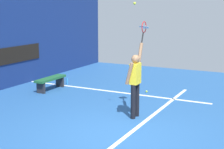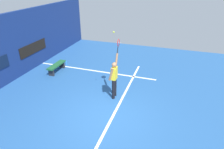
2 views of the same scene
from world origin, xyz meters
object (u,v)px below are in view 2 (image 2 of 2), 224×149
Objects in this scene: tennis_ball at (114,32)px; spare_ball at (117,70)px; tennis_player at (114,77)px; tennis_racket at (118,44)px; court_bench at (57,66)px; water_bottle at (66,63)px.

tennis_ball reaches higher than spare_ball.
tennis_racket is (0.53, -0.00, 1.33)m from tennis_player.
tennis_racket is at bearing -0.46° from tennis_player.
water_bottle is at bearing 0.00° from court_bench.
tennis_racket is 4.48m from court_bench.
tennis_player is 1.99m from tennis_ball.
tennis_ball is at bearing -123.85° from water_bottle.
tennis_ball is 1.00× the size of spare_ball.
spare_ball is (2.82, 0.74, -2.96)m from tennis_ball.
water_bottle is at bearing 57.53° from tennis_player.
tennis_racket is at bearing -103.47° from court_bench.
spare_ball is (0.19, -3.18, -0.09)m from water_bottle.
tennis_player is 2.93m from spare_ball.
tennis_racket is 0.45× the size of court_bench.
court_bench is 3.41m from spare_ball.
spare_ball is at bearing -69.22° from court_bench.
tennis_racket is 2.60× the size of water_bottle.
water_bottle reaches higher than spare_ball.
tennis_player is at bearing -110.63° from court_bench.
tennis_ball is (-0.15, -0.02, 1.98)m from tennis_player.
tennis_racket is 9.19× the size of spare_ball.
tennis_racket is 0.94m from tennis_ball.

